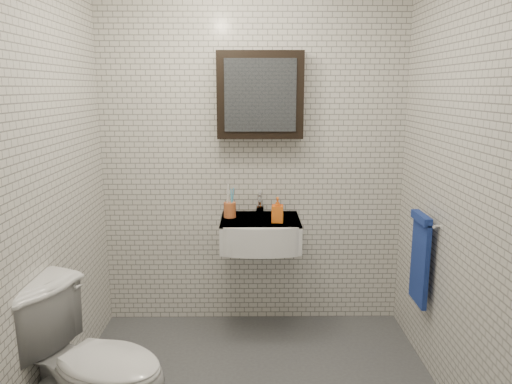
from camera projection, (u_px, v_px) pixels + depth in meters
room_shell at (254, 143)px, 2.61m from camera, size 2.22×2.02×2.51m
washbasin at (260, 233)px, 3.48m from camera, size 0.55×0.50×0.20m
faucet at (260, 204)px, 3.64m from camera, size 0.06×0.20×0.15m
mirror_cabinet at (260, 95)px, 3.47m from camera, size 0.60×0.15×0.60m
towel_rail at (420, 255)px, 3.12m from camera, size 0.09×0.30×0.58m
toothbrush_cup at (230, 209)px, 3.53m from camera, size 0.11×0.11×0.24m
soap_bottle at (277, 210)px, 3.39m from camera, size 0.09×0.09×0.17m
toilet at (92, 367)px, 2.45m from camera, size 0.91×0.74×0.81m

